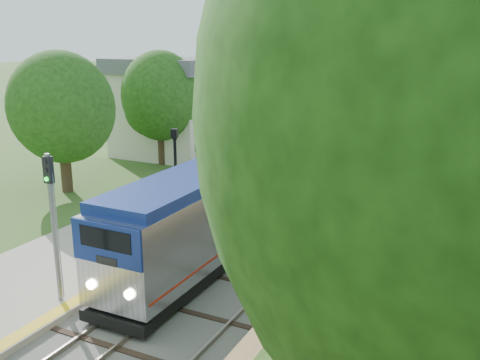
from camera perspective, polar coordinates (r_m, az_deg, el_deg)
The scene contains 10 objects.
trackbed at distance 67.96m, azimuth 18.72°, elevation 6.17°, with size 9.50×170.00×0.28m.
platform at distance 29.40m, azimuth -8.50°, elevation -3.98°, with size 6.40×68.00×0.38m, color gray.
yellow_stripe at distance 27.88m, azimuth -3.68°, elevation -4.49°, with size 0.55×68.00×0.01m, color gold.
station_building at distance 44.68m, azimuth -7.77°, elevation 7.75°, with size 8.60×6.60×8.00m.
signal_gantry at distance 62.43m, azimuth 18.85°, elevation 9.84°, with size 8.40×0.38×6.20m.
trees_behind_platform at distance 35.52m, azimuth -12.44°, elevation 6.37°, with size 7.82×53.32×7.21m.
train at distance 69.06m, azimuth 17.34°, elevation 8.15°, with size 2.81×112.84×4.13m.
lamppost_far at distance 27.28m, azimuth -6.84°, elevation -0.19°, with size 0.49×0.49×4.91m.
signal_platform at distance 19.87m, azimuth -19.38°, elevation -3.29°, with size 0.32×0.26×5.48m.
signal_farside at distance 31.67m, azimuth 17.48°, elevation 4.13°, with size 0.35×0.28×6.46m.
Camera 1 is at (10.89, -6.67, 9.74)m, focal length 40.00 mm.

